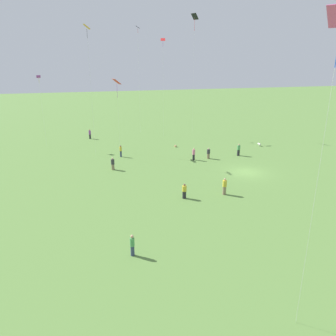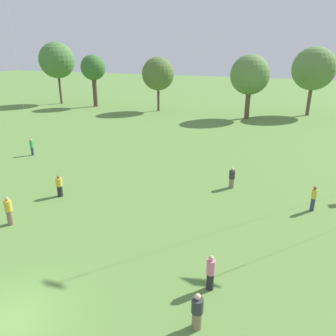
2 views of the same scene
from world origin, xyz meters
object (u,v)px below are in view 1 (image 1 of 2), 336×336
Objects in this scene: person_5 at (121,151)px; person_8 at (194,154)px; kite_8 at (138,35)px; kite_9 at (39,82)px; dog_0 at (259,144)px; person_6 at (184,191)px; kite_1 at (195,21)px; person_3 at (239,150)px; person_7 at (132,245)px; person_1 at (208,153)px; kite_7 at (117,83)px; person_9 at (113,164)px; person_0 at (90,134)px; person_2 at (225,187)px; kite_2 at (87,33)px; picnic_bag_0 at (175,146)px; kite_4 at (163,47)px.

person_5 is 1.00× the size of person_8.
kite_9 is at bearing -176.58° from kite_8.
kite_8 is at bearing 134.39° from dog_0.
kite_1 reaches higher than person_6.
person_3 is 33.01m from kite_9.
person_7 is (-26.26, 2.66, -0.04)m from person_5.
person_1 is 0.94× the size of person_7.
kite_9 reaches higher than person_1.
kite_9 is (26.90, 15.52, 9.66)m from person_6.
person_1 is 17.05m from kite_7.
person_9 is 0.14× the size of kite_9.
person_9 is (-19.09, -2.06, -0.06)m from person_0.
person_5 is at bearing -110.95° from person_2.
person_0 is 0.08× the size of kite_1.
person_5 is at bearing -128.89° from kite_8.
kite_2 is (6.33, 13.52, 16.35)m from person_8.
person_7 is at bearing -121.90° from person_5.
kite_2 is 22.57× the size of dog_0.
person_5 is 0.15× the size of kite_9.
person_1 is 1.98× the size of dog_0.
person_6 is 21.30m from picnic_bag_0.
person_1 is 0.09× the size of kite_2.
picnic_bag_0 is (7.78, 2.72, -0.63)m from person_1.
kite_4 reaches higher than person_6.
kite_7 reaches higher than picnic_bag_0.
dog_0 is (17.47, -18.97, -0.45)m from person_6.
kite_1 is 10.64m from kite_8.
kite_2 is 31.78m from dog_0.
person_1 is 0.09× the size of kite_4.
kite_7 is 25.32m from dog_0.
picnic_bag_0 is (0.56, -9.30, -10.33)m from kite_7.
picnic_bag_0 is at bearing -33.50° from kite_4.
kite_7 is at bearing -36.41° from kite_2.
person_7 is at bearing -10.06° from person_2.
person_0 is 30.16m from dog_0.
kite_8 reaches higher than person_7.
kite_4 is at bearing -1.57° from picnic_bag_0.
person_8 is at bearing -31.41° from kite_4.
kite_2 reaches higher than dog_0.
person_2 reaches higher than picnic_bag_0.
person_6 is (-30.53, -8.21, -0.07)m from person_0.
person_1 is at bearing -52.37° from person_6.
person_8 is (-4.44, -9.93, -0.02)m from person_5.
kite_9 is at bearing 89.22° from kite_7.
person_5 is 6.07m from person_9.
kite_2 is at bearing -141.97° from kite_8.
kite_2 is (5.97, 20.83, 16.34)m from person_3.
person_0 is 0.09× the size of kite_8.
kite_1 is at bearing -150.97° from person_2.
kite_2 is at bearing -84.04° from kite_4.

